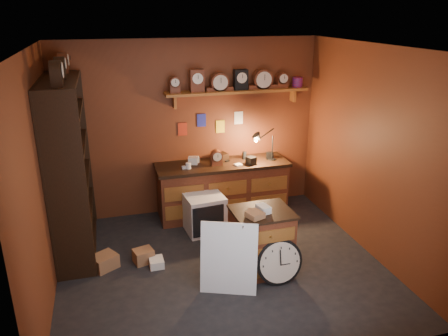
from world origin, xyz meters
TOP-DOWN VIEW (x-y plane):
  - floor at (0.00, 0.00)m, footprint 4.00×4.00m
  - room_shell at (0.04, 0.11)m, footprint 4.02×3.62m
  - shelving_unit at (-1.79, 0.98)m, footprint 0.47×1.60m
  - workbench at (0.42, 1.47)m, footprint 2.05×0.66m
  - low_cabinet at (0.45, -0.21)m, footprint 0.73×0.62m
  - big_round_clock at (0.56, -0.52)m, footprint 0.57×0.18m
  - white_panel at (-0.05, -0.51)m, footprint 0.67×0.41m
  - mini_fridge at (0.01, 1.00)m, footprint 0.59×0.61m
  - floor_box_a at (-1.44, 0.35)m, footprint 0.38×0.37m
  - floor_box_b at (-0.80, 0.21)m, footprint 0.18×0.21m
  - floor_box_c at (-0.95, 0.36)m, footprint 0.28×0.26m

SIDE VIEW (x-z plane):
  - floor at x=0.00m, z-range 0.00..0.00m
  - white_panel at x=-0.05m, z-range -0.43..0.43m
  - floor_box_b at x=-0.80m, z-range 0.00..0.11m
  - floor_box_c at x=-0.95m, z-range 0.00..0.18m
  - floor_box_a at x=-1.44m, z-range 0.00..0.18m
  - big_round_clock at x=0.56m, z-range -0.01..0.56m
  - mini_fridge at x=0.01m, z-range 0.00..0.56m
  - low_cabinet at x=0.45m, z-range -0.01..0.89m
  - workbench at x=0.42m, z-range -0.21..1.15m
  - shelving_unit at x=-1.79m, z-range -0.03..2.54m
  - room_shell at x=0.04m, z-range 0.37..3.08m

